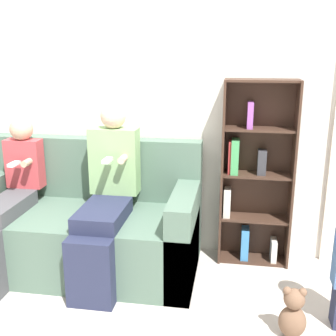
{
  "coord_description": "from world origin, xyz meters",
  "views": [
    {
      "loc": [
        0.93,
        -2.37,
        1.67
      ],
      "look_at": [
        0.45,
        0.57,
        0.83
      ],
      "focal_mm": 45.0,
      "sensor_mm": 36.0,
      "label": 1
    }
  ],
  "objects": [
    {
      "name": "adult_seated",
      "position": [
        0.02,
        0.41,
        0.65
      ],
      "size": [
        0.37,
        0.81,
        1.28
      ],
      "color": "#232842",
      "rests_on": "ground_plane"
    },
    {
      "name": "couch",
      "position": [
        -0.21,
        0.52,
        0.32
      ],
      "size": [
        1.77,
        0.84,
        0.98
      ],
      "color": "#4C6656",
      "rests_on": "ground_plane"
    },
    {
      "name": "ground_plane",
      "position": [
        0.0,
        0.0,
        0.0
      ],
      "size": [
        14.0,
        14.0,
        0.0
      ],
      "primitive_type": "plane",
      "color": "#BCB2A8"
    },
    {
      "name": "child_seated",
      "position": [
        -0.74,
        0.38,
        0.59
      ],
      "size": [
        0.29,
        0.82,
        1.15
      ],
      "color": "#47474C",
      "rests_on": "ground_plane"
    },
    {
      "name": "bookshelf",
      "position": [
        1.08,
        0.85,
        0.71
      ],
      "size": [
        0.55,
        0.23,
        1.46
      ],
      "color": "#3D281E",
      "rests_on": "ground_plane"
    },
    {
      "name": "back_wall",
      "position": [
        0.0,
        0.97,
        1.27
      ],
      "size": [
        10.0,
        0.06,
        2.55
      ],
      "color": "silver",
      "rests_on": "ground_plane"
    },
    {
      "name": "teddy_bear",
      "position": [
        1.31,
        -0.12,
        0.15
      ],
      "size": [
        0.16,
        0.13,
        0.33
      ],
      "color": "brown",
      "rests_on": "ground_plane"
    }
  ]
}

